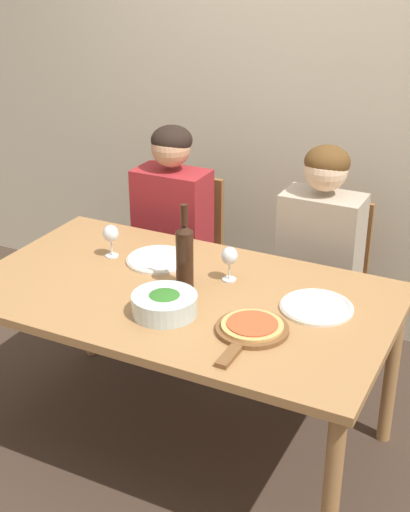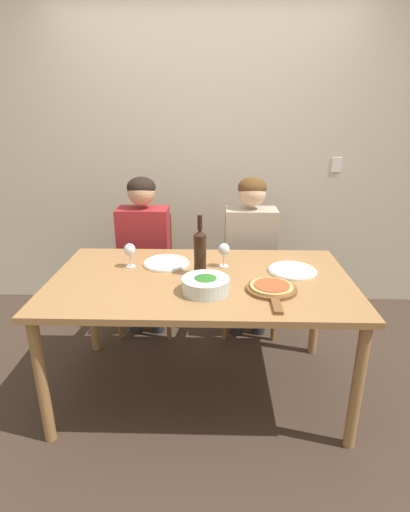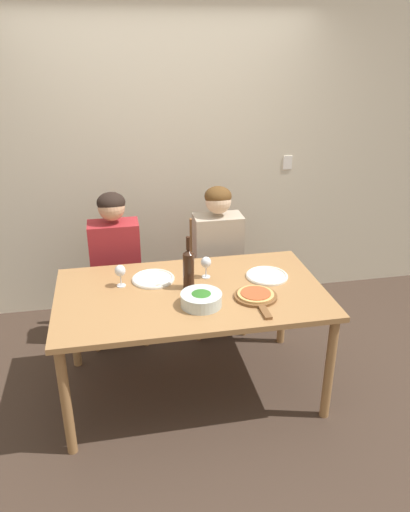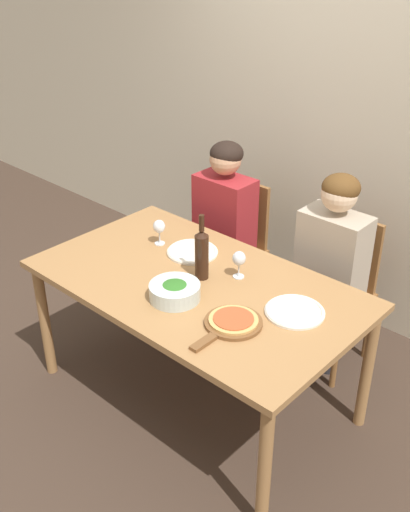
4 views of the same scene
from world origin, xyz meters
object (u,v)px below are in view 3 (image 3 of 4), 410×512
wine_bottle (189,268)px  dinner_plate_left (153,279)px  pizza_on_board (256,296)px  chair_right (215,269)px  wine_glass_left (120,272)px  wine_glass_right (206,263)px  person_man (218,247)px  dinner_plate_right (267,276)px  chair_left (117,278)px  broccoli_bowl (201,299)px  person_woman (115,255)px

wine_bottle → dinner_plate_left: 0.30m
wine_bottle → pizza_on_board: wine_bottle is taller
chair_right → wine_glass_left: bearing=-138.4°
wine_glass_left → wine_glass_right: size_ratio=1.00×
person_man → wine_glass_left: (-0.78, -0.59, 0.14)m
chair_right → wine_glass_right: 0.81m
dinner_plate_right → wine_glass_left: bearing=176.7°
pizza_on_board → chair_right: bearing=92.2°
person_man → chair_right: bearing=90.0°
wine_bottle → wine_glass_left: bearing=165.5°
chair_right → pizza_on_board: bearing=-87.8°
chair_left → dinner_plate_left: 0.75m
broccoli_bowl → dinner_plate_right: broccoli_bowl is taller
person_man → pizza_on_board: bearing=-87.5°
person_woman → chair_right: bearing=7.7°
wine_glass_right → person_woman: bearing=136.5°
wine_bottle → broccoli_bowl: (0.04, -0.24, -0.10)m
chair_right → person_man: 0.27m
wine_bottle → dinner_plate_left: size_ratio=1.25×
chair_left → wine_glass_right: (0.60, -0.68, 0.38)m
wine_bottle → wine_glass_left: (-0.43, 0.11, -0.04)m
dinner_plate_left → wine_glass_left: size_ratio=1.90×
chair_right → wine_glass_right: bearing=-107.3°
chair_left → wine_glass_right: 0.98m
person_man → dinner_plate_left: bearing=-136.5°
dinner_plate_left → pizza_on_board: 0.72m
person_woman → wine_glass_left: person_woman is taller
pizza_on_board → dinner_plate_left: bearing=148.1°
chair_left → chair_right: size_ratio=1.00×
chair_left → person_man: size_ratio=0.74×
person_man → broccoli_bowl: size_ratio=4.85×
person_man → dinner_plate_left: (-0.57, -0.54, 0.04)m
chair_right → pizza_on_board: chair_right is taller
chair_right → person_man: bearing=-90.0°
chair_right → dinner_plate_left: 0.91m
person_man → wine_glass_right: bearing=-110.4°
wine_glass_right → broccoli_bowl: bearing=-105.5°
wine_bottle → wine_glass_right: wine_bottle is taller
chair_left → person_woman: person_woman is taller
dinner_plate_left → wine_glass_left: (-0.22, -0.05, 0.10)m
chair_left → pizza_on_board: bearing=-50.5°
dinner_plate_left → pizza_on_board: bearing=-31.9°
broccoli_bowl → wine_glass_left: wine_glass_left is taller
pizza_on_board → wine_glass_right: size_ratio=2.72×
person_man → broccoli_bowl: bearing=-108.5°
wine_bottle → person_woman: bearing=123.2°
person_man → wine_glass_right: person_man is taller
dinner_plate_right → pizza_on_board: (-0.16, -0.28, 0.01)m
broccoli_bowl → pizza_on_board: 0.35m
person_woman → wine_glass_left: size_ratio=8.16×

